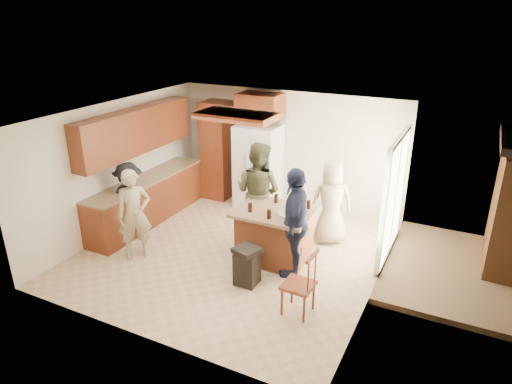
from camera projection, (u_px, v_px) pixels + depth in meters
The scene contains 12 objects.
person_front_left at pixel (134, 214), 7.77m from camera, with size 0.58×0.42×1.59m, color tan.
person_behind_left at pixel (258, 192), 8.32m from camera, with size 0.92×0.57×1.89m, color #363720.
person_behind_right at pixel (331, 202), 8.26m from camera, with size 0.77×0.50×1.58m, color tan.
person_side_right at pixel (295, 222), 7.21m from camera, with size 1.07×0.55×1.83m, color #1B1F36.
person_counter at pixel (130, 200), 8.52m from camera, with size 0.95×0.44×1.46m, color black.
left_cabinetry at pixel (144, 177), 9.05m from camera, with size 0.64×3.00×2.30m.
back_wall_units at pixel (228, 140), 10.01m from camera, with size 1.80×0.60×2.45m.
refrigerator at pixel (258, 167), 9.80m from camera, with size 0.90×0.76×1.80m.
kitchen_island at pixel (274, 235), 7.78m from camera, with size 1.28×1.03×0.93m.
island_items at pixel (285, 213), 7.42m from camera, with size 0.95×0.72×0.15m.
trash_bin at pixel (247, 265), 7.14m from camera, with size 0.45×0.45×0.63m.
spindle_chair at pixel (300, 285), 6.38m from camera, with size 0.44×0.44×0.99m.
Camera 1 is at (3.54, -6.23, 4.05)m, focal length 32.00 mm.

